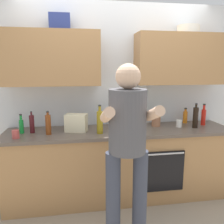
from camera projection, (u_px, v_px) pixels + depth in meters
The scene contains 17 objects.
ground_plane at pixel (120, 195), 3.06m from camera, with size 12.00×12.00×0.00m, color gray.
back_wall_unit at pixel (117, 81), 3.05m from camera, with size 4.00×0.38×2.50m.
counter at pixel (120, 163), 2.98m from camera, with size 2.84×0.67×0.90m.
person_standing at pixel (127, 141), 2.09m from camera, with size 0.49×0.45×1.70m.
bottle_hotsauce at pixel (203, 116), 3.11m from camera, with size 0.06×0.06×0.29m.
bottle_soy at pixel (195, 117), 2.97m from camera, with size 0.07×0.07×0.32m.
bottle_oil at pixel (100, 122), 2.71m from camera, with size 0.07×0.07×0.34m.
bottle_soda at pixel (21, 126), 2.72m from camera, with size 0.05×0.05×0.23m.
bottle_juice at pixel (185, 117), 3.24m from camera, with size 0.06×0.06×0.21m.
bottle_vinegar at pixel (48, 124), 2.67m from camera, with size 0.06×0.06×0.28m.
bottle_syrup at pixel (111, 123), 2.84m from camera, with size 0.07×0.07×0.24m.
bottle_wine at pixel (32, 124), 2.74m from camera, with size 0.06×0.06×0.26m.
cup_ceramic at pixel (16, 134), 2.54m from camera, with size 0.08×0.08×0.09m, color #BF4C47.
cup_coffee at pixel (179, 124), 3.02m from camera, with size 0.07×0.07×0.09m, color white.
potted_herb at pixel (156, 116), 3.06m from camera, with size 0.14×0.14×0.25m.
grocery_bag_rice at pixel (76, 123), 2.80m from camera, with size 0.26×0.15×0.21m, color beige.
grocery_bag_produce at pixel (128, 119), 2.97m from camera, with size 0.24×0.14×0.23m, color silver.
Camera 1 is at (-0.55, -2.75, 1.67)m, focal length 37.04 mm.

